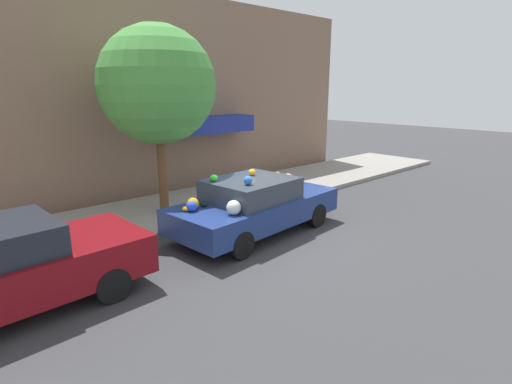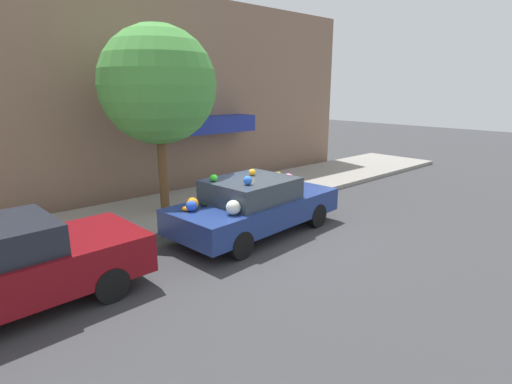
% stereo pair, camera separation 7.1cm
% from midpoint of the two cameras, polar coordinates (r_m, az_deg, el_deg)
% --- Properties ---
extents(ground_plane, '(60.00, 60.00, 0.00)m').
position_cam_midpoint_polar(ground_plane, '(9.75, -0.13, -5.62)').
color(ground_plane, '#38383A').
extents(sidewalk_curb, '(24.00, 3.20, 0.14)m').
position_cam_midpoint_polar(sidewalk_curb, '(11.78, -8.96, -1.85)').
color(sidewalk_curb, gray).
rests_on(sidewalk_curb, ground).
extents(building_facade, '(18.00, 1.20, 6.30)m').
position_cam_midpoint_polar(building_facade, '(13.27, -14.59, 12.98)').
color(building_facade, '#846651').
rests_on(building_facade, ground).
extents(street_tree, '(2.97, 2.97, 4.79)m').
position_cam_midpoint_polar(street_tree, '(10.69, -13.63, 14.56)').
color(street_tree, brown).
rests_on(street_tree, sidewalk_curb).
extents(fire_hydrant, '(0.20, 0.20, 0.70)m').
position_cam_midpoint_polar(fire_hydrant, '(12.56, 3.37, 1.32)').
color(fire_hydrant, gold).
rests_on(fire_hydrant, sidewalk_curb).
extents(art_car, '(4.42, 2.15, 1.54)m').
position_cam_midpoint_polar(art_car, '(9.45, 0.04, -1.80)').
color(art_car, navy).
rests_on(art_car, ground).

